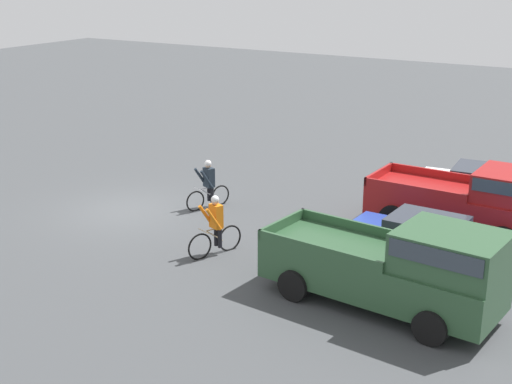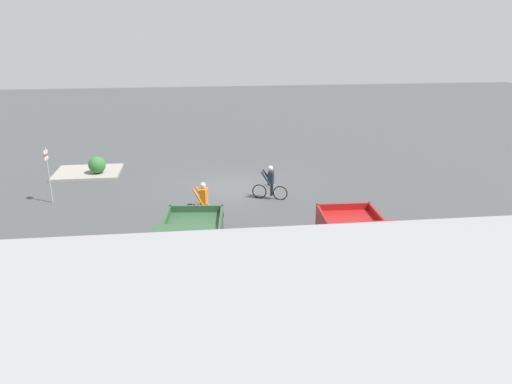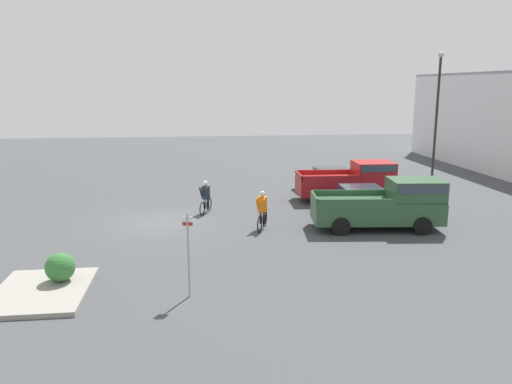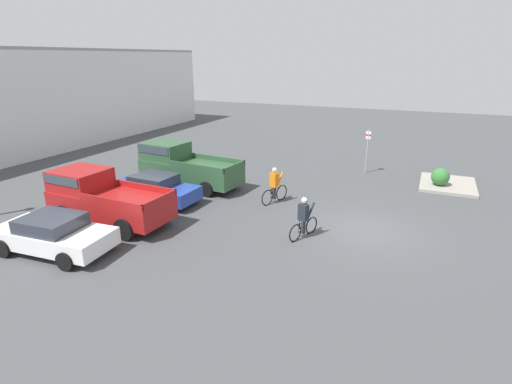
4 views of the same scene
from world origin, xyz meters
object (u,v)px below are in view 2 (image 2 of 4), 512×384
Objects in this scene: pickup_truck_0 at (366,250)px; shrub at (97,165)px; sedan_1 at (277,260)px; pickup_truck_1 at (187,256)px; fire_lane_sign at (48,170)px; sedan_0 at (443,251)px; cyclist_0 at (204,203)px; cyclist_1 at (270,183)px.

pickup_truck_0 is 16.64m from shrub.
pickup_truck_1 is (2.85, 0.29, 0.45)m from sedan_1.
shrub is (-1.35, -4.04, -0.95)m from fire_lane_sign.
sedan_0 is 9.44m from cyclist_0.
cyclist_0 is (7.84, -5.26, 0.15)m from sedan_0.
fire_lane_sign reaches higher than sedan_0.
sedan_0 is 8.46m from pickup_truck_1.
fire_lane_sign is at bearing -42.22° from sedan_1.
sedan_0 is at bearing -178.51° from pickup_truck_1.
sedan_0 is 2.50× the size of cyclist_0.
sedan_1 is at bearing -174.11° from pickup_truck_1.
shrub is (8.70, -4.74, -0.19)m from cyclist_1.
cyclist_0 is 0.67× the size of fire_lane_sign.
sedan_0 is 16.98m from fire_lane_sign.
pickup_truck_1 reaches higher than pickup_truck_0.
fire_lane_sign is (14.75, -8.37, 0.87)m from sedan_0.
pickup_truck_1 reaches higher than sedan_1.
sedan_1 is at bearing -10.05° from pickup_truck_0.
pickup_truck_0 is 14.83m from fire_lane_sign.
pickup_truck_1 reaches higher than sedan_0.
sedan_0 is 2.65× the size of cyclist_1.
pickup_truck_1 is (5.63, -0.20, 0.02)m from pickup_truck_0.
pickup_truck_0 is (2.82, 0.42, 0.43)m from sedan_0.
sedan_0 is 0.83× the size of pickup_truck_0.
sedan_0 is 4.73× the size of shrub.
cyclist_0 is 9.06m from shrub.
pickup_truck_0 is 1.21× the size of sedan_1.
fire_lane_sign is at bearing -3.99° from cyclist_1.
cyclist_0 reaches higher than shrub.
pickup_truck_1 is 6.25× the size of shrub.
cyclist_0 is 3.96m from cyclist_1.
pickup_truck_0 is at bearing 129.52° from shrub.
sedan_1 is 2.64× the size of cyclist_1.
shrub is (5.56, -7.15, -0.23)m from cyclist_0.
sedan_0 reaches higher than shrub.
cyclist_1 is at bearing -96.80° from sedan_1.
sedan_1 is 14.60m from shrub.
pickup_truck_1 is 13.58m from shrub.
cyclist_0 reaches higher than cyclist_1.
cyclist_1 reaches higher than sedan_1.
fire_lane_sign reaches higher than sedan_1.
pickup_truck_0 reaches higher than cyclist_1.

